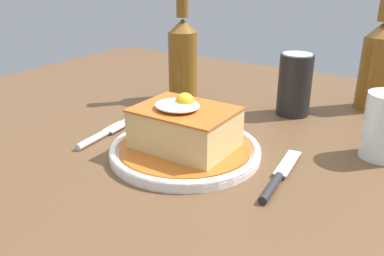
# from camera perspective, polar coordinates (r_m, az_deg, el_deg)

# --- Properties ---
(dining_table) EXTENTS (1.25, 1.09, 0.75)m
(dining_table) POSITION_cam_1_polar(r_m,az_deg,el_deg) (0.80, -1.29, -6.43)
(dining_table) COLOR brown
(dining_table) RESTS_ON ground_plane
(main_plate) EXTENTS (0.24, 0.24, 0.02)m
(main_plate) POSITION_cam_1_polar(r_m,az_deg,el_deg) (0.65, -0.96, -3.07)
(main_plate) COLOR white
(main_plate) RESTS_ON dining_table
(sandwich_meal) EXTENTS (0.21, 0.21, 0.09)m
(sandwich_meal) POSITION_cam_1_polar(r_m,az_deg,el_deg) (0.64, -1.02, -0.28)
(sandwich_meal) COLOR #B75B1E
(sandwich_meal) RESTS_ON main_plate
(fork) EXTENTS (0.03, 0.14, 0.01)m
(fork) POSITION_cam_1_polar(r_m,az_deg,el_deg) (0.73, -12.67, -1.00)
(fork) COLOR silver
(fork) RESTS_ON dining_table
(knife) EXTENTS (0.03, 0.17, 0.01)m
(knife) POSITION_cam_1_polar(r_m,az_deg,el_deg) (0.59, 11.74, -7.14)
(knife) COLOR #262628
(knife) RESTS_ON dining_table
(soda_can) EXTENTS (0.07, 0.07, 0.12)m
(soda_can) POSITION_cam_1_polar(r_m,az_deg,el_deg) (0.84, 14.18, 5.91)
(soda_can) COLOR black
(soda_can) RESTS_ON dining_table
(beer_bottle_amber) EXTENTS (0.06, 0.06, 0.27)m
(beer_bottle_amber) POSITION_cam_1_polar(r_m,az_deg,el_deg) (0.92, 24.45, 8.46)
(beer_bottle_amber) COLOR brown
(beer_bottle_amber) RESTS_ON dining_table
(beer_bottle_amber_far) EXTENTS (0.06, 0.06, 0.27)m
(beer_bottle_amber_far) POSITION_cam_1_polar(r_m,az_deg,el_deg) (0.90, -1.29, 10.17)
(beer_bottle_amber_far) COLOR brown
(beer_bottle_amber_far) RESTS_ON dining_table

